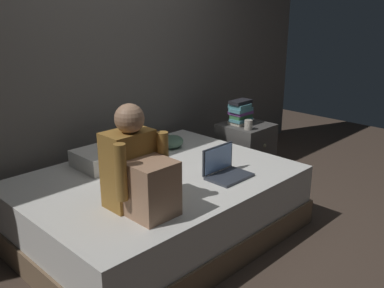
{
  "coord_description": "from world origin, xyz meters",
  "views": [
    {
      "loc": [
        -2.1,
        -1.94,
        1.7
      ],
      "look_at": [
        -0.03,
        0.1,
        0.74
      ],
      "focal_mm": 39.93,
      "sensor_mm": 36.0,
      "label": 1
    }
  ],
  "objects_px": {
    "mug": "(248,125)",
    "clothes_pile": "(164,142)",
    "person_sitting": "(138,171)",
    "book_stack": "(240,112)",
    "bed": "(158,205)",
    "laptop": "(225,169)",
    "pillow": "(112,155)",
    "nightstand": "(245,153)"
  },
  "relations": [
    {
      "from": "person_sitting",
      "to": "clothes_pile",
      "type": "bearing_deg",
      "value": 40.49
    },
    {
      "from": "mug",
      "to": "laptop",
      "type": "bearing_deg",
      "value": -152.97
    },
    {
      "from": "person_sitting",
      "to": "book_stack",
      "type": "bearing_deg",
      "value": 18.17
    },
    {
      "from": "nightstand",
      "to": "mug",
      "type": "height_order",
      "value": "mug"
    },
    {
      "from": "bed",
      "to": "pillow",
      "type": "distance_m",
      "value": 0.55
    },
    {
      "from": "bed",
      "to": "pillow",
      "type": "xyz_separation_m",
      "value": [
        -0.08,
        0.45,
        0.31
      ]
    },
    {
      "from": "nightstand",
      "to": "laptop",
      "type": "xyz_separation_m",
      "value": [
        -0.96,
        -0.54,
        0.25
      ]
    },
    {
      "from": "pillow",
      "to": "clothes_pile",
      "type": "height_order",
      "value": "pillow"
    },
    {
      "from": "pillow",
      "to": "person_sitting",
      "type": "bearing_deg",
      "value": -113.97
    },
    {
      "from": "pillow",
      "to": "book_stack",
      "type": "height_order",
      "value": "book_stack"
    },
    {
      "from": "laptop",
      "to": "pillow",
      "type": "distance_m",
      "value": 0.92
    },
    {
      "from": "bed",
      "to": "laptop",
      "type": "relative_size",
      "value": 6.25
    },
    {
      "from": "bed",
      "to": "pillow",
      "type": "bearing_deg",
      "value": 100.42
    },
    {
      "from": "laptop",
      "to": "book_stack",
      "type": "xyz_separation_m",
      "value": [
        0.93,
        0.6,
        0.16
      ]
    },
    {
      "from": "nightstand",
      "to": "laptop",
      "type": "relative_size",
      "value": 1.84
    },
    {
      "from": "laptop",
      "to": "clothes_pile",
      "type": "relative_size",
      "value": 1.08
    },
    {
      "from": "nightstand",
      "to": "person_sitting",
      "type": "relative_size",
      "value": 0.9
    },
    {
      "from": "clothes_pile",
      "to": "person_sitting",
      "type": "bearing_deg",
      "value": -139.51
    },
    {
      "from": "nightstand",
      "to": "clothes_pile",
      "type": "xyz_separation_m",
      "value": [
        -0.84,
        0.26,
        0.25
      ]
    },
    {
      "from": "pillow",
      "to": "mug",
      "type": "distance_m",
      "value": 1.32
    },
    {
      "from": "person_sitting",
      "to": "pillow",
      "type": "relative_size",
      "value": 1.17
    },
    {
      "from": "person_sitting",
      "to": "pillow",
      "type": "xyz_separation_m",
      "value": [
        0.35,
        0.78,
        -0.19
      ]
    },
    {
      "from": "mug",
      "to": "clothes_pile",
      "type": "height_order",
      "value": "mug"
    },
    {
      "from": "mug",
      "to": "clothes_pile",
      "type": "bearing_deg",
      "value": 151.85
    },
    {
      "from": "mug",
      "to": "book_stack",
      "type": "bearing_deg",
      "value": 60.95
    },
    {
      "from": "person_sitting",
      "to": "pillow",
      "type": "bearing_deg",
      "value": 66.03
    },
    {
      "from": "bed",
      "to": "clothes_pile",
      "type": "height_order",
      "value": "clothes_pile"
    },
    {
      "from": "laptop",
      "to": "mug",
      "type": "bearing_deg",
      "value": 27.03
    },
    {
      "from": "person_sitting",
      "to": "book_stack",
      "type": "distance_m",
      "value": 1.78
    },
    {
      "from": "bed",
      "to": "clothes_pile",
      "type": "distance_m",
      "value": 0.7
    },
    {
      "from": "nightstand",
      "to": "person_sitting",
      "type": "distance_m",
      "value": 1.86
    },
    {
      "from": "laptop",
      "to": "book_stack",
      "type": "height_order",
      "value": "book_stack"
    },
    {
      "from": "clothes_pile",
      "to": "book_stack",
      "type": "bearing_deg",
      "value": -14.4
    },
    {
      "from": "pillow",
      "to": "mug",
      "type": "bearing_deg",
      "value": -17.56
    },
    {
      "from": "book_stack",
      "to": "bed",
      "type": "bearing_deg",
      "value": -169.89
    },
    {
      "from": "laptop",
      "to": "clothes_pile",
      "type": "distance_m",
      "value": 0.81
    },
    {
      "from": "nightstand",
      "to": "person_sitting",
      "type": "xyz_separation_m",
      "value": [
        -1.73,
        -0.5,
        0.45
      ]
    },
    {
      "from": "person_sitting",
      "to": "book_stack",
      "type": "height_order",
      "value": "person_sitting"
    },
    {
      "from": "book_stack",
      "to": "clothes_pile",
      "type": "height_order",
      "value": "book_stack"
    },
    {
      "from": "nightstand",
      "to": "book_stack",
      "type": "bearing_deg",
      "value": 123.31
    },
    {
      "from": "book_stack",
      "to": "mug",
      "type": "distance_m",
      "value": 0.21
    },
    {
      "from": "mug",
      "to": "clothes_pile",
      "type": "xyz_separation_m",
      "value": [
        -0.71,
        0.38,
        -0.09
      ]
    }
  ]
}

